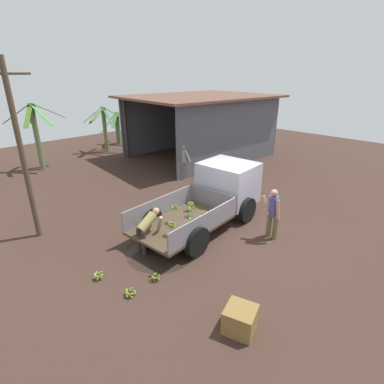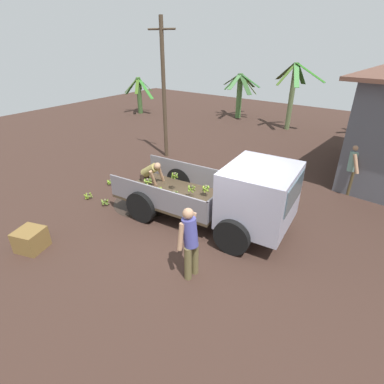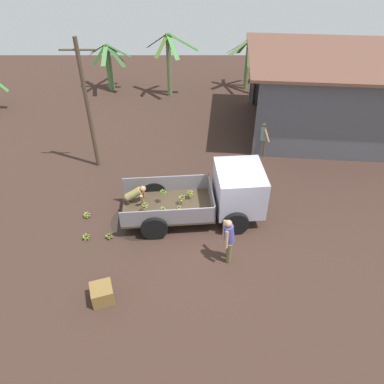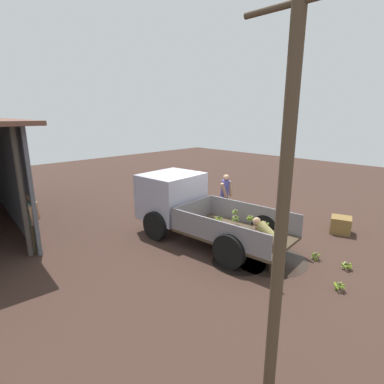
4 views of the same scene
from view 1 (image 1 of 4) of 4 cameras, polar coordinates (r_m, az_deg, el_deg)
The scene contains 17 objects.
ground at distance 10.25m, azimuth 6.51°, elevation -6.59°, with size 36.00×36.00×0.00m, color #3A2720.
mud_patch_0 at distance 9.62m, azimuth -6.58°, elevation -8.62°, with size 1.41×1.41×0.01m, color black.
mud_patch_1 at distance 8.87m, azimuth -5.97°, elevation -11.47°, with size 1.95×1.95×0.01m, color #2C211A.
cargo_truck at distance 10.53m, azimuth 5.35°, elevation 0.33°, with size 4.98×2.46×1.89m.
warehouse_shed at distance 18.57m, azimuth 2.65°, elevation 14.83°, with size 8.92×7.10×3.60m.
utility_pole at distance 9.93m, azimuth -29.74°, elevation 6.68°, with size 1.28×0.16×5.28m.
banana_palm_0 at distance 20.24m, azimuth -16.31°, elevation 11.86°, with size 2.30×2.36×2.87m.
banana_palm_1 at distance 22.41m, azimuth -14.00°, elevation 11.86°, with size 1.84×2.28×2.26m.
banana_palm_4 at distance 23.52m, azimuth 12.21°, elevation 13.24°, with size 2.40×2.35×2.81m.
banana_palm_5 at distance 17.60m, azimuth -27.46°, elevation 9.73°, with size 2.85×2.07×3.43m.
person_foreground_visitor at distance 9.47m, azimuth 15.18°, elevation -3.61°, with size 0.38×0.66×1.64m.
person_worker_loading at distance 8.71m, azimuth -8.57°, elevation -6.66°, with size 0.75×0.65×1.23m.
person_bystander_near_shed at distance 14.42m, azimuth -1.77°, elevation 6.11°, with size 0.65×0.55×1.69m.
banana_bunch_on_ground_0 at distance 7.83m, azimuth -6.99°, elevation -15.67°, with size 0.26×0.24×0.20m.
banana_bunch_on_ground_1 at distance 7.47m, azimuth -11.69°, elevation -18.13°, with size 0.27×0.26×0.20m.
banana_bunch_on_ground_2 at distance 8.16m, azimuth -17.38°, elevation -14.85°, with size 0.26×0.26×0.20m.
wooden_crate_0 at distance 6.58m, azimuth 9.17°, elevation -22.83°, with size 0.60×0.60×0.53m, color brown.
Camera 1 is at (-7.13, -5.51, 4.87)m, focal length 28.00 mm.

